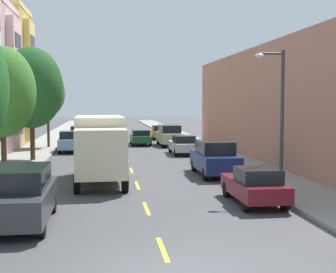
{
  "coord_description": "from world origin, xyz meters",
  "views": [
    {
      "loc": [
        -1.57,
        -10.65,
        4.09
      ],
      "look_at": [
        2.56,
        19.69,
        1.8
      ],
      "focal_mm": 50.21,
      "sensor_mm": 36.0,
      "label": 1
    }
  ],
  "objects_px": {
    "street_tree_farthest": "(48,93)",
    "moving_forest_sedan": "(140,137)",
    "parked_suv_charcoal": "(20,195)",
    "parked_hatchback_orange": "(159,132)",
    "parked_hatchback_silver": "(183,145)",
    "street_tree_third": "(31,88)",
    "delivery_box_truck": "(100,145)",
    "street_lamp": "(279,109)",
    "parked_suv_navy": "(215,158)",
    "parked_sedan_red": "(79,132)",
    "parked_pickup_sky": "(72,141)",
    "street_tree_second": "(2,92)",
    "parked_suv_champagne": "(170,135)",
    "parked_hatchback_burgundy": "(255,185)"
  },
  "relations": [
    {
      "from": "parked_hatchback_silver",
      "to": "street_tree_farthest",
      "type": "bearing_deg",
      "value": 150.13
    },
    {
      "from": "street_tree_farthest",
      "to": "parked_suv_charcoal",
      "type": "height_order",
      "value": "street_tree_farthest"
    },
    {
      "from": "parked_suv_navy",
      "to": "moving_forest_sedan",
      "type": "height_order",
      "value": "parked_suv_navy"
    },
    {
      "from": "street_tree_farthest",
      "to": "moving_forest_sedan",
      "type": "xyz_separation_m",
      "value": [
        8.2,
        2.28,
        -4.09
      ]
    },
    {
      "from": "street_tree_third",
      "to": "street_tree_second",
      "type": "bearing_deg",
      "value": -90.0
    },
    {
      "from": "street_tree_farthest",
      "to": "parked_pickup_sky",
      "type": "relative_size",
      "value": 1.26
    },
    {
      "from": "parked_suv_champagne",
      "to": "parked_hatchback_orange",
      "type": "distance_m",
      "value": 7.83
    },
    {
      "from": "street_lamp",
      "to": "parked_pickup_sky",
      "type": "bearing_deg",
      "value": 117.56
    },
    {
      "from": "street_tree_third",
      "to": "street_lamp",
      "type": "distance_m",
      "value": 18.01
    },
    {
      "from": "parked_hatchback_orange",
      "to": "street_tree_farthest",
      "type": "bearing_deg",
      "value": -140.52
    },
    {
      "from": "delivery_box_truck",
      "to": "parked_suv_charcoal",
      "type": "height_order",
      "value": "delivery_box_truck"
    },
    {
      "from": "parked_hatchback_orange",
      "to": "parked_hatchback_silver",
      "type": "bearing_deg",
      "value": -89.7
    },
    {
      "from": "street_tree_second",
      "to": "moving_forest_sedan",
      "type": "bearing_deg",
      "value": 68.28
    },
    {
      "from": "parked_hatchback_silver",
      "to": "parked_sedan_red",
      "type": "distance_m",
      "value": 18.14
    },
    {
      "from": "street_tree_second",
      "to": "delivery_box_truck",
      "type": "relative_size",
      "value": 0.93
    },
    {
      "from": "street_tree_farthest",
      "to": "delivery_box_truck",
      "type": "height_order",
      "value": "street_tree_farthest"
    },
    {
      "from": "parked_suv_charcoal",
      "to": "parked_hatchback_orange",
      "type": "bearing_deg",
      "value": 75.95
    },
    {
      "from": "parked_suv_champagne",
      "to": "moving_forest_sedan",
      "type": "distance_m",
      "value": 2.9
    },
    {
      "from": "parked_suv_champagne",
      "to": "parked_hatchback_orange",
      "type": "xyz_separation_m",
      "value": [
        -0.05,
        7.83,
        -0.23
      ]
    },
    {
      "from": "delivery_box_truck",
      "to": "parked_suv_navy",
      "type": "height_order",
      "value": "delivery_box_truck"
    },
    {
      "from": "street_tree_third",
      "to": "parked_suv_charcoal",
      "type": "xyz_separation_m",
      "value": [
        2.06,
        -16.76,
        -4.02
      ]
    },
    {
      "from": "parked_pickup_sky",
      "to": "street_tree_third",
      "type": "bearing_deg",
      "value": -108.93
    },
    {
      "from": "parked_hatchback_silver",
      "to": "parked_hatchback_orange",
      "type": "height_order",
      "value": "same"
    },
    {
      "from": "parked_hatchback_silver",
      "to": "parked_suv_charcoal",
      "type": "distance_m",
      "value": 21.56
    },
    {
      "from": "parked_hatchback_burgundy",
      "to": "parked_suv_navy",
      "type": "distance_m",
      "value": 7.38
    },
    {
      "from": "street_tree_second",
      "to": "parked_hatchback_burgundy",
      "type": "xyz_separation_m",
      "value": [
        10.76,
        -5.6,
        -3.79
      ]
    },
    {
      "from": "street_tree_farthest",
      "to": "street_lamp",
      "type": "bearing_deg",
      "value": -60.96
    },
    {
      "from": "parked_hatchback_burgundy",
      "to": "parked_hatchback_orange",
      "type": "relative_size",
      "value": 0.99
    },
    {
      "from": "street_tree_second",
      "to": "parked_suv_champagne",
      "type": "relative_size",
      "value": 1.37
    },
    {
      "from": "parked_hatchback_silver",
      "to": "parked_sedan_red",
      "type": "xyz_separation_m",
      "value": [
        -8.78,
        15.88,
        -0.01
      ]
    },
    {
      "from": "parked_sedan_red",
      "to": "parked_suv_charcoal",
      "type": "bearing_deg",
      "value": -90.01
    },
    {
      "from": "street_tree_farthest",
      "to": "parked_hatchback_burgundy",
      "type": "xyz_separation_m",
      "value": [
        10.76,
        -23.91,
        -4.08
      ]
    },
    {
      "from": "street_tree_second",
      "to": "delivery_box_truck",
      "type": "xyz_separation_m",
      "value": [
        4.59,
        0.34,
        -2.66
      ]
    },
    {
      "from": "street_tree_third",
      "to": "delivery_box_truck",
      "type": "height_order",
      "value": "street_tree_third"
    },
    {
      "from": "parked_hatchback_orange",
      "to": "parked_suv_charcoal",
      "type": "relative_size",
      "value": 0.84
    },
    {
      "from": "parked_suv_charcoal",
      "to": "moving_forest_sedan",
      "type": "bearing_deg",
      "value": 77.7
    },
    {
      "from": "parked_suv_champagne",
      "to": "parked_hatchback_burgundy",
      "type": "bearing_deg",
      "value": -90.13
    },
    {
      "from": "street_lamp",
      "to": "parked_sedan_red",
      "type": "bearing_deg",
      "value": 107.86
    },
    {
      "from": "street_tree_third",
      "to": "parked_suv_navy",
      "type": "height_order",
      "value": "street_tree_third"
    },
    {
      "from": "parked_sedan_red",
      "to": "parked_hatchback_burgundy",
      "type": "bearing_deg",
      "value": -75.47
    },
    {
      "from": "parked_pickup_sky",
      "to": "parked_sedan_red",
      "type": "relative_size",
      "value": 1.18
    },
    {
      "from": "parked_sedan_red",
      "to": "parked_suv_navy",
      "type": "height_order",
      "value": "parked_suv_navy"
    },
    {
      "from": "street_lamp",
      "to": "delivery_box_truck",
      "type": "xyz_separation_m",
      "value": [
        -7.74,
        4.26,
        -1.86
      ]
    },
    {
      "from": "street_tree_third",
      "to": "parked_suv_champagne",
      "type": "relative_size",
      "value": 1.58
    },
    {
      "from": "moving_forest_sedan",
      "to": "parked_hatchback_silver",
      "type": "bearing_deg",
      "value": -72.75
    },
    {
      "from": "parked_suv_navy",
      "to": "parked_suv_charcoal",
      "type": "height_order",
      "value": "same"
    },
    {
      "from": "parked_pickup_sky",
      "to": "parked_suv_champagne",
      "type": "xyz_separation_m",
      "value": [
        8.63,
        3.82,
        0.16
      ]
    },
    {
      "from": "delivery_box_truck",
      "to": "parked_hatchback_silver",
      "type": "xyz_separation_m",
      "value": [
        6.25,
        11.74,
        -1.12
      ]
    },
    {
      "from": "street_lamp",
      "to": "parked_suv_navy",
      "type": "xyz_separation_m",
      "value": [
        -1.46,
        5.69,
        -2.76
      ]
    },
    {
      "from": "street_tree_third",
      "to": "parked_pickup_sky",
      "type": "bearing_deg",
      "value": 71.07
    }
  ]
}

